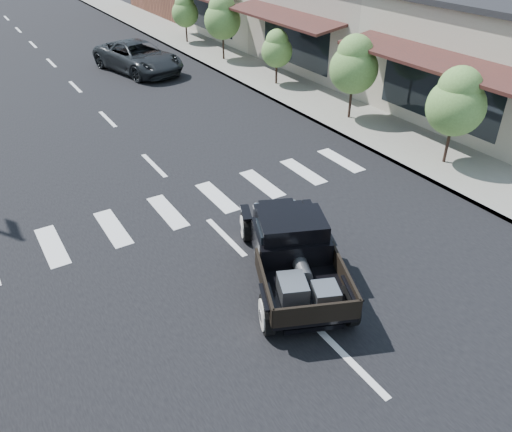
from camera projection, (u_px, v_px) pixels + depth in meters
ground at (267, 279)px, 11.74m from camera, size 120.00×120.00×0.00m
road at (87, 99)px, 22.53m from camera, size 14.00×80.00×0.02m
road_markings at (124, 136)px, 18.94m from camera, size 12.00×60.00×0.06m
sidewalk_right at (248, 69)px, 26.29m from camera, size 3.00×80.00×0.15m
storefront_mid at (371, 20)px, 26.60m from camera, size 10.00×9.00×4.50m
small_tree_a at (453, 118)px, 15.92m from camera, size 1.84×1.84×3.07m
small_tree_b at (353, 79)px, 19.38m from camera, size 1.88×1.88×3.13m
small_tree_c at (277, 58)px, 23.39m from camera, size 1.45×1.45×2.42m
small_tree_d at (223, 28)px, 26.96m from camera, size 1.95×1.95×3.25m
small_tree_e at (186, 19)px, 30.56m from camera, size 1.61×1.61×2.69m
hotrod_pickup at (293, 251)px, 11.34m from camera, size 3.74×5.03×1.58m
second_car at (138, 57)px, 25.75m from camera, size 3.69×5.89×1.52m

